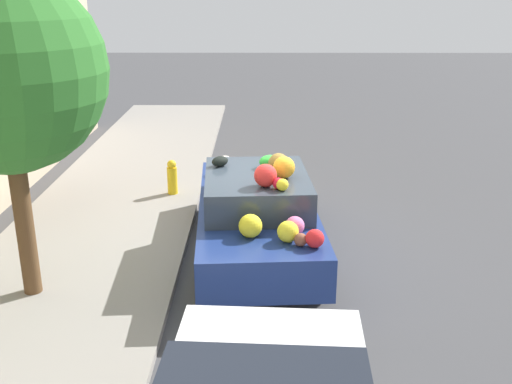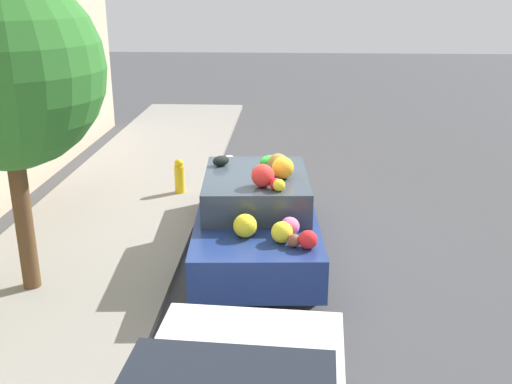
% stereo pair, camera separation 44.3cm
% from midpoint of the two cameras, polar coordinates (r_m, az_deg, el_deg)
% --- Properties ---
extents(ground_plane, '(60.00, 60.00, 0.00)m').
position_cam_midpoint_polar(ground_plane, '(9.69, -1.59, -5.94)').
color(ground_plane, '#424244').
extents(sidewalk_curb, '(24.00, 3.20, 0.11)m').
position_cam_midpoint_polar(sidewalk_curb, '(10.12, -17.13, -5.37)').
color(sidewalk_curb, gray).
rests_on(sidewalk_curb, ground).
extents(street_tree, '(2.52, 2.52, 4.26)m').
position_cam_midpoint_polar(street_tree, '(8.10, -24.38, 10.32)').
color(street_tree, brown).
rests_on(street_tree, sidewalk_curb).
extents(fire_hydrant, '(0.20, 0.20, 0.70)m').
position_cam_midpoint_polar(fire_hydrant, '(12.14, -9.03, 1.40)').
color(fire_hydrant, gold).
rests_on(fire_hydrant, sidewalk_curb).
extents(art_car, '(4.48, 2.03, 1.73)m').
position_cam_midpoint_polar(art_car, '(9.35, -1.30, -1.88)').
color(art_car, navy).
rests_on(art_car, ground).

